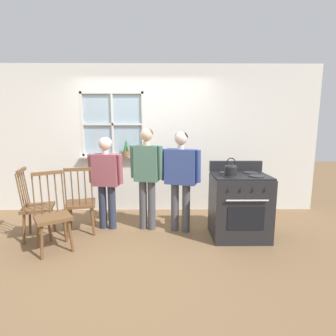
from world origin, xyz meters
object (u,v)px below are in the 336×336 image
Objects in this scene: chair_by_window at (81,204)px; potted_plant at (126,151)px; person_teen_center at (147,170)px; kettle at (231,169)px; person_elderly_left at (106,174)px; chair_near_wall at (36,207)px; stove at (239,205)px; chair_center_cluster at (52,216)px; person_adult_right at (181,172)px.

potted_plant reaches higher than chair_by_window.
person_teen_center is 6.38× the size of kettle.
potted_plant is (0.19, 0.84, 0.28)m from person_elderly_left.
stove reaches higher than chair_near_wall.
chair_center_cluster is at bearing -136.02° from person_teen_center.
person_elderly_left is at bearing -167.41° from person_adult_right.
person_elderly_left is (0.94, 0.35, 0.41)m from chair_near_wall.
potted_plant is at bearing 130.44° from person_teen_center.
chair_near_wall is 2.81m from kettle.
person_elderly_left reaches higher than potted_plant.
kettle is at bearing -143.57° from stove.
kettle is (-0.18, -0.13, 0.55)m from stove.
chair_near_wall is 2.15m from person_adult_right.
chair_by_window is at bearing -157.95° from person_teen_center.
person_adult_right reaches higher than chair_center_cluster.
person_teen_center is at bearing 159.79° from kettle.
chair_near_wall is 0.54m from chair_center_cluster.
chair_near_wall is 0.67× the size of person_adult_right.
kettle is at bearing -6.60° from person_teen_center.
chair_center_cluster is 1.86m from person_adult_right.
stove is at bearing -24.58° from chair_center_cluster.
chair_near_wall is 4.16× the size of kettle.
person_elderly_left is at bearing -83.87° from chair_near_wall.
person_elderly_left reaches higher than kettle.
person_elderly_left is 1.33× the size of stove.
chair_near_wall is at bearing 103.09° from chair_center_cluster.
chair_near_wall is 1.68m from person_teen_center.
person_adult_right is at bearing -13.79° from chair_center_cluster.
stove is at bearing -104.05° from chair_near_wall.
chair_by_window and chair_center_cluster have the same top height.
potted_plant is at bearing -57.85° from chair_near_wall.
chair_near_wall and chair_center_cluster have the same top height.
person_teen_center is (1.57, 0.32, 0.49)m from chair_near_wall.
chair_by_window is at bearing -118.32° from potted_plant.
person_elderly_left reaches higher than chair_center_cluster.
kettle is at bearing -8.63° from person_adult_right.
chair_near_wall is 0.65× the size of person_teen_center.
kettle reaches higher than chair_by_window.
chair_center_cluster is at bearing 57.45° from chair_by_window.
person_adult_right reaches higher than chair_by_window.
chair_center_cluster is at bearing -115.27° from potted_plant.
person_elderly_left is 0.91m from potted_plant.
person_elderly_left is 4.34× the size of potted_plant.
chair_center_cluster is at bearing -147.98° from chair_near_wall.
potted_plant is (-1.62, 1.31, 0.12)m from kettle.
person_adult_right reaches higher than stove.
person_adult_right is at bearing 152.69° from kettle.
potted_plant is at bearing -131.75° from chair_by_window.
person_adult_right is at bearing 168.73° from chair_by_window.
kettle is (2.75, -0.11, 0.57)m from chair_near_wall.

